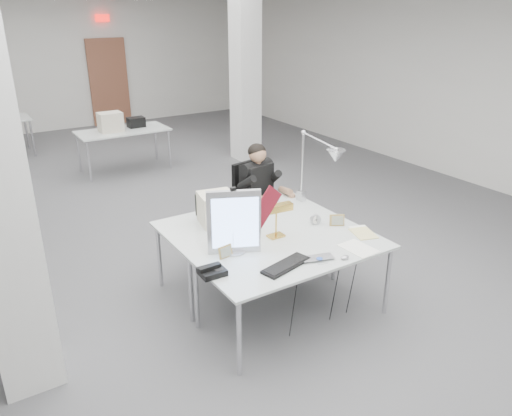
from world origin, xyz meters
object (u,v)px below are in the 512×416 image
at_px(desk_main, 295,252).
at_px(office_chair, 255,207).
at_px(beige_monitor, 217,208).
at_px(seated_person, 257,179).
at_px(bankers_lamp, 276,222).
at_px(laptop, 319,260).
at_px(desk_phone, 212,272).
at_px(architect_lamp, 316,168).
at_px(monitor, 234,222).

relative_size(desk_main, office_chair, 1.70).
relative_size(office_chair, beige_monitor, 3.10).
height_order(office_chair, beige_monitor, beige_monitor).
bearing_deg(seated_person, bankers_lamp, -125.87).
height_order(laptop, desk_phone, desk_phone).
bearing_deg(beige_monitor, architect_lamp, 0.69).
relative_size(monitor, beige_monitor, 1.76).
xyz_separation_m(desk_main, office_chair, (0.56, 1.59, -0.21)).
bearing_deg(office_chair, desk_phone, -143.56).
relative_size(laptop, beige_monitor, 0.86).
height_order(desk_main, laptop, laptop).
xyz_separation_m(laptop, beige_monitor, (-0.36, 1.23, 0.15)).
xyz_separation_m(desk_main, desk_phone, (-0.85, 0.03, 0.04)).
distance_m(seated_person, monitor, 1.64).
xyz_separation_m(monitor, bankers_lamp, (0.51, 0.06, -0.14)).
xyz_separation_m(laptop, bankers_lamp, (-0.04, 0.63, 0.15)).
bearing_deg(architect_lamp, seated_person, 107.81).
height_order(desk_phone, beige_monitor, beige_monitor).
height_order(desk_main, seated_person, seated_person).
bearing_deg(architect_lamp, desk_phone, -156.91).
bearing_deg(desk_main, desk_phone, 177.91).
bearing_deg(desk_phone, beige_monitor, 61.30).
xyz_separation_m(beige_monitor, architect_lamp, (1.13, -0.21, 0.30)).
bearing_deg(desk_phone, architect_lamp, 25.00).
xyz_separation_m(desk_main, monitor, (-0.49, 0.29, 0.31)).
bearing_deg(laptop, beige_monitor, 122.43).
height_order(seated_person, laptop, seated_person).
bearing_deg(office_chair, monitor, -140.18).
relative_size(desk_phone, architect_lamp, 0.23).
bearing_deg(architect_lamp, monitor, -160.67).
height_order(desk_main, beige_monitor, beige_monitor).
relative_size(desk_main, seated_person, 1.89).
relative_size(seated_person, laptop, 3.25).
bearing_deg(monitor, beige_monitor, 99.90).
relative_size(monitor, desk_phone, 2.84).
bearing_deg(seated_person, office_chair, 78.71).
bearing_deg(architect_lamp, desk_main, -137.76).
bearing_deg(architect_lamp, laptop, -126.77).
bearing_deg(beige_monitor, laptop, -62.47).
distance_m(monitor, laptop, 0.83).
bearing_deg(desk_main, bankers_lamp, 86.53).
height_order(laptop, beige_monitor, beige_monitor).
xyz_separation_m(office_chair, monitor, (-1.05, -1.30, 0.53)).
relative_size(laptop, desk_phone, 1.38).
distance_m(desk_main, beige_monitor, 1.01).
bearing_deg(monitor, bankers_lamp, 32.09).
xyz_separation_m(bankers_lamp, architect_lamp, (0.80, 0.40, 0.30)).
bearing_deg(beige_monitor, bankers_lamp, -50.28).
relative_size(office_chair, architect_lamp, 1.14).
distance_m(seated_person, architect_lamp, 0.89).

